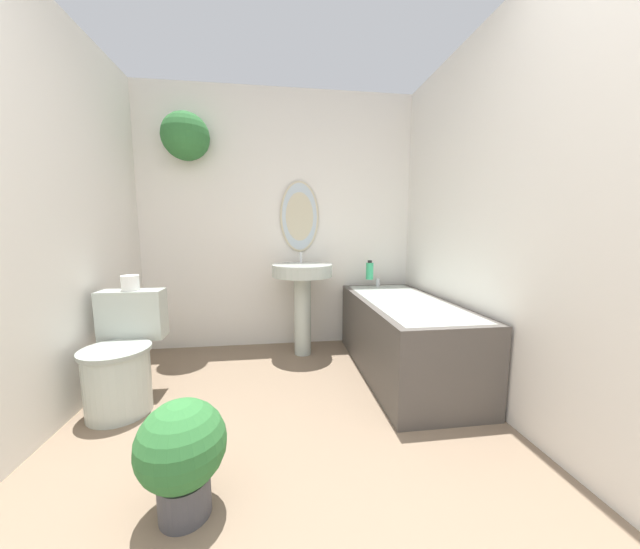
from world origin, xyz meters
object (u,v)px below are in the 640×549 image
object	(u,v)px
pedestal_sink	(302,286)
toilet_paper_roll	(130,283)
toilet	(122,360)
shampoo_bottle	(370,271)
potted_plant	(182,451)
bathtub	(403,335)

from	to	relation	value
pedestal_sink	toilet_paper_roll	bearing A→B (deg)	-155.15
toilet	pedestal_sink	bearing A→B (deg)	31.84
pedestal_sink	shampoo_bottle	xyz separation A→B (m)	(0.64, 0.11, 0.12)
shampoo_bottle	potted_plant	distance (m)	2.17
shampoo_bottle	bathtub	bearing A→B (deg)	-80.75
pedestal_sink	toilet	bearing A→B (deg)	-148.16
toilet	shampoo_bottle	world-z (taller)	shampoo_bottle
shampoo_bottle	potted_plant	bearing A→B (deg)	-125.74
bathtub	potted_plant	bearing A→B (deg)	-139.95
toilet	pedestal_sink	xyz separation A→B (m)	(1.19, 0.74, 0.31)
shampoo_bottle	toilet	bearing A→B (deg)	-155.25
shampoo_bottle	toilet_paper_roll	distance (m)	1.95
toilet	pedestal_sink	world-z (taller)	pedestal_sink
toilet	potted_plant	size ratio (longest dim) A/B	1.54
bathtub	shampoo_bottle	bearing A→B (deg)	99.25
pedestal_sink	potted_plant	xyz separation A→B (m)	(-0.59, -1.61, -0.35)
toilet	potted_plant	bearing A→B (deg)	-55.89
toilet	shampoo_bottle	size ratio (longest dim) A/B	3.98
pedestal_sink	shampoo_bottle	distance (m)	0.66
pedestal_sink	potted_plant	distance (m)	1.76
bathtub	shampoo_bottle	xyz separation A→B (m)	(-0.10, 0.60, 0.44)
toilet_paper_roll	bathtub	bearing A→B (deg)	1.75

